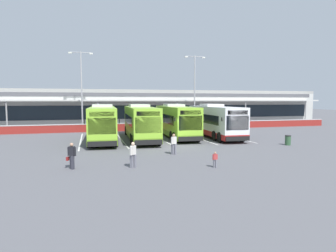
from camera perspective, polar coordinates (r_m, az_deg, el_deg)
name	(u,v)px	position (r m, az deg, el deg)	size (l,w,h in m)	color
ground_plane	(174,146)	(26.54, 1.19, -4.01)	(200.00, 200.00, 0.00)	#56565B
terminal_building	(132,107)	(52.58, -7.14, 3.75)	(70.00, 13.00, 6.00)	#B7B7B2
red_barrier_wall	(145,126)	(40.48, -4.62, -0.09)	(60.00, 0.40, 1.10)	maroon
coach_bus_leftmost	(103,124)	(30.80, -12.81, 0.47)	(3.42, 12.27, 3.78)	#8CC633
coach_bus_left_centre	(140,123)	(31.05, -5.52, 0.61)	(3.42, 12.27, 3.78)	#8CC633
coach_bus_centre	(176,121)	(33.25, 1.51, 0.93)	(3.42, 12.27, 3.78)	#8CC633
coach_bus_right_centre	(214,121)	(33.76, 9.17, 0.93)	(3.42, 12.27, 3.78)	silver
bay_stripe_far_west	(81,141)	(31.42, -16.91, -2.80)	(0.14, 13.00, 0.01)	silver
bay_stripe_west	(121,139)	(31.57, -9.27, -2.61)	(0.14, 13.00, 0.01)	silver
bay_stripe_mid_west	(159,138)	(32.27, -1.82, -2.38)	(0.14, 13.00, 0.01)	silver
bay_stripe_centre	(194,137)	(33.49, 5.19, -2.13)	(0.14, 13.00, 0.01)	silver
bay_stripe_mid_east	(227,136)	(35.17, 11.62, -1.87)	(0.14, 13.00, 0.01)	silver
pedestrian_with_handbag	(72,155)	(18.58, -18.57, -5.51)	(0.62, 0.52, 1.62)	#33333D
pedestrian_in_dark_coat	(174,143)	(22.32, 1.16, -3.47)	(0.51, 0.36, 1.62)	slate
pedestrian_child	(215,159)	(18.28, 9.31, -6.50)	(0.33, 0.19, 1.00)	slate
pedestrian_near_bin	(133,154)	(18.09, -6.94, -5.52)	(0.44, 0.45, 1.62)	slate
lamp_post_west	(82,86)	(42.48, -16.77, 7.69)	(3.24, 0.28, 11.00)	#9E9EA3
lamp_post_centre	(195,87)	(44.58, 5.31, 7.75)	(3.24, 0.28, 11.00)	#9E9EA3
litter_bin	(288,140)	(29.33, 22.68, -2.61)	(0.54, 0.54, 0.93)	#2D5133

